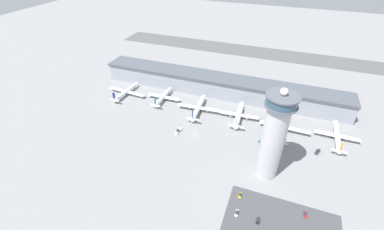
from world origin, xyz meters
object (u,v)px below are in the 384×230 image
at_px(airplane_gate_foxtrot, 337,136).
at_px(car_black_suv, 305,214).
at_px(control_tower, 274,136).
at_px(service_truck_baggage, 263,141).
at_px(airplane_gate_delta, 239,115).
at_px(car_grey_coupe, 240,195).
at_px(airplane_gate_charlie, 198,108).
at_px(car_silver_sedan, 258,221).
at_px(airplane_gate_bravo, 163,97).
at_px(airplane_gate_echo, 285,127).
at_px(airplane_gate_alpha, 126,92).
at_px(service_truck_fuel, 317,152).
at_px(car_white_wagon, 237,213).
at_px(service_truck_catering, 178,131).

bearing_deg(airplane_gate_foxtrot, car_black_suv, -105.45).
bearing_deg(control_tower, service_truck_baggage, 100.16).
distance_m(airplane_gate_delta, service_truck_baggage, 34.66).
bearing_deg(car_grey_coupe, airplane_gate_charlie, 125.14).
relative_size(control_tower, airplane_gate_charlie, 1.64).
bearing_deg(airplane_gate_foxtrot, service_truck_baggage, -156.82).
height_order(airplane_gate_foxtrot, car_silver_sedan, airplane_gate_foxtrot).
distance_m(airplane_gate_bravo, airplane_gate_foxtrot, 154.95).
xyz_separation_m(airplane_gate_echo, airplane_gate_foxtrot, (39.86, 3.70, -0.18)).
bearing_deg(car_grey_coupe, airplane_gate_alpha, 148.62).
bearing_deg(service_truck_fuel, car_grey_coupe, -128.17).
relative_size(airplane_gate_delta, service_truck_baggage, 4.94).
distance_m(airplane_gate_charlie, airplane_gate_foxtrot, 116.03).
distance_m(car_white_wagon, car_grey_coupe, 13.19).
bearing_deg(airplane_gate_echo, control_tower, -99.42).
xyz_separation_m(airplane_gate_alpha, car_white_wagon, (135.02, -95.03, -3.43)).
relative_size(control_tower, service_truck_fuel, 10.08).
distance_m(airplane_gate_bravo, car_white_wagon, 136.99).
bearing_deg(car_white_wagon, control_tower, 73.54).
bearing_deg(service_truck_catering, airplane_gate_foxtrot, 16.02).
bearing_deg(service_truck_baggage, airplane_gate_delta, 136.07).
distance_m(airplane_gate_bravo, service_truck_fuel, 143.15).
bearing_deg(service_truck_baggage, control_tower, -79.84).
xyz_separation_m(airplane_gate_echo, car_silver_sedan, (-7.52, -90.14, -3.59)).
bearing_deg(control_tower, airplane_gate_foxtrot, 48.65).
distance_m(control_tower, car_silver_sedan, 50.49).
distance_m(airplane_gate_echo, service_truck_baggage, 24.31).
bearing_deg(control_tower, car_silver_sedan, -88.55).
xyz_separation_m(airplane_gate_foxtrot, car_grey_coupe, (-60.47, -80.10, -3.46)).
bearing_deg(control_tower, airplane_gate_alpha, 158.82).
bearing_deg(airplane_gate_charlie, car_silver_sedan, -53.48).
relative_size(airplane_gate_charlie, service_truck_fuel, 6.13).
bearing_deg(service_truck_fuel, airplane_gate_bravo, 169.35).
relative_size(airplane_gate_echo, service_truck_baggage, 5.87).
distance_m(service_truck_catering, car_grey_coupe, 76.04).
bearing_deg(car_black_suv, car_grey_coupe, -179.79).
bearing_deg(airplane_gate_delta, airplane_gate_foxtrot, -0.57).
xyz_separation_m(airplane_gate_bravo, car_silver_sedan, (107.48, -99.03, -3.62)).
height_order(airplane_gate_charlie, service_truck_catering, airplane_gate_charlie).
bearing_deg(car_grey_coupe, airplane_gate_echo, 74.91).
distance_m(airplane_gate_echo, car_white_wagon, 91.81).
bearing_deg(car_black_suv, control_tower, 136.42).
bearing_deg(airplane_gate_delta, airplane_gate_bravo, 176.68).
bearing_deg(airplane_gate_echo, service_truck_baggage, -126.15).
bearing_deg(service_truck_catering, airplane_gate_charlie, 80.55).
bearing_deg(airplane_gate_charlie, airplane_gate_bravo, 170.71).
height_order(service_truck_baggage, car_white_wagon, service_truck_baggage).
relative_size(airplane_gate_bravo, airplane_gate_echo, 0.79).
xyz_separation_m(airplane_gate_charlie, car_grey_coupe, (55.55, -78.94, -3.93)).
relative_size(airplane_gate_alpha, airplane_gate_foxtrot, 1.03).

